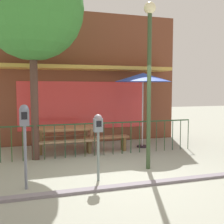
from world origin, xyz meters
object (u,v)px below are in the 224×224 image
parking_meter_near (25,124)px  picnic_table_left (65,133)px  patio_bench (106,140)px  patio_umbrella (143,78)px  street_lamp (149,62)px  street_tree (32,9)px  parking_meter_far (98,130)px

parking_meter_near → picnic_table_left: bearing=68.0°
patio_bench → patio_umbrella: bearing=11.2°
parking_meter_near → street_lamp: bearing=10.9°
picnic_table_left → street_lamp: street_lamp is taller
patio_umbrella → street_lamp: bearing=-110.4°
picnic_table_left → street_tree: 3.62m
street_tree → street_lamp: (2.59, -1.74, -1.46)m
patio_umbrella → street_tree: (-3.46, -0.61, 1.76)m
patio_bench → street_tree: 4.29m
street_tree → patio_bench: bearing=9.3°
parking_meter_far → street_tree: bearing=118.1°
patio_umbrella → parking_meter_far: 3.83m
picnic_table_left → street_lamp: 3.52m
parking_meter_far → street_lamp: 2.10m
street_tree → street_lamp: 3.44m
parking_meter_near → parking_meter_far: bearing=1.8°
picnic_table_left → patio_bench: 1.29m
patio_umbrella → parking_meter_near: size_ratio=1.49×
patio_umbrella → street_lamp: 2.52m
picnic_table_left → parking_meter_far: parking_meter_far is taller
parking_meter_near → street_lamp: 3.19m
picnic_table_left → parking_meter_near: size_ratio=1.09×
parking_meter_near → patio_bench: bearing=47.6°
patio_bench → street_tree: bearing=-170.7°
parking_meter_far → street_tree: (-1.20, 2.24, 2.96)m
street_tree → street_lamp: street_tree is taller
picnic_table_left → street_tree: bearing=-145.1°
picnic_table_left → parking_meter_near: (-1.18, -2.92, 0.67)m
parking_meter_far → street_lamp: (1.39, 0.50, 1.49)m
patio_bench → parking_meter_far: parking_meter_far is taller
parking_meter_far → street_tree: street_tree is taller
patio_bench → street_lamp: bearing=-77.9°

